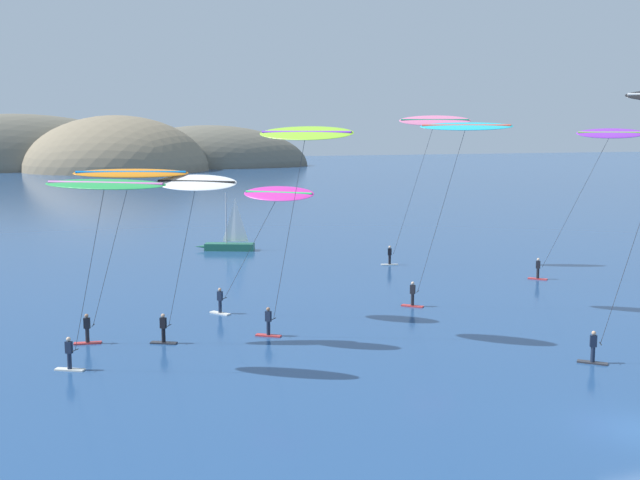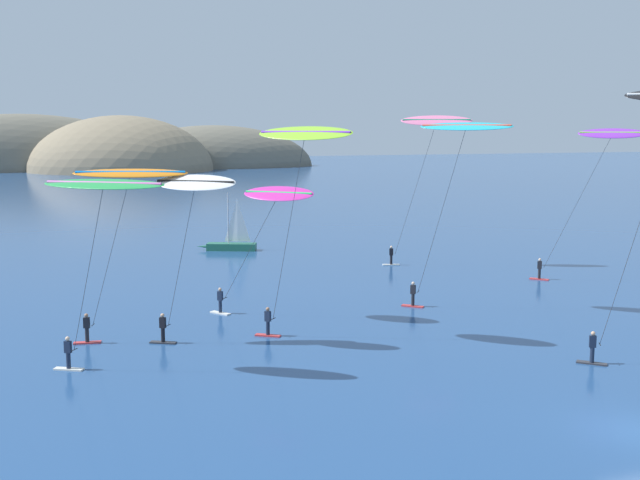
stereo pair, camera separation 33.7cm
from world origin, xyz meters
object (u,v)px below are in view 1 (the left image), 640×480
Objects in this scene: kitesurfer_magenta at (274,203)px; kitesurfer_pink at (432,130)px; sailboat_near at (226,244)px; kitesurfer_orange at (127,187)px; kitesurfer_purple at (604,146)px; kitesurfer_green at (102,196)px; kitesurfer_cyan at (461,140)px; kitesurfer_white at (193,196)px; kitesurfer_lime at (303,147)px.

kitesurfer_pink is at bearing 37.23° from kitesurfer_magenta.
sailboat_near is at bearing 81.90° from kitesurfer_magenta.
kitesurfer_purple is at bearing 8.26° from kitesurfer_orange.
kitesurfer_green is (-29.59, -22.09, -3.04)m from kitesurfer_pink.
sailboat_near is at bearing 104.37° from kitesurfer_cyan.
kitesurfer_white is 6.57m from kitesurfer_lime.
kitesurfer_cyan is 1.02× the size of kitesurfer_lime.
kitesurfer_magenta is (5.94, 4.52, -0.94)m from kitesurfer_white.
kitesurfer_cyan is at bearing 2.07° from kitesurfer_orange.
kitesurfer_purple is 28.31m from kitesurfer_lime.
kitesurfer_orange reaches higher than kitesurfer_green.
kitesurfer_green is at bearing -145.72° from kitesurfer_white.
kitesurfer_orange is (-9.18, -2.67, 1.41)m from kitesurfer_magenta.
kitesurfer_cyan reaches higher than kitesurfer_white.
kitesurfer_purple is 0.97× the size of kitesurfer_cyan.
kitesurfer_orange is (-13.31, -31.70, 8.14)m from sailboat_near.
kitesurfer_pink is (14.45, -14.92, 11.13)m from sailboat_near.
kitesurfer_cyan reaches higher than sailboat_near.
sailboat_near is 0.60× the size of kitesurfer_green.
kitesurfer_purple is 33.92m from kitesurfer_white.
kitesurfer_cyan is at bearing 8.28° from kitesurfer_white.
kitesurfer_orange is (-36.33, -5.27, -1.79)m from kitesurfer_purple.
kitesurfer_pink reaches higher than kitesurfer_orange.
kitesurfer_magenta reaches higher than sailboat_near.
sailboat_near is 40.80m from kitesurfer_green.
kitesurfer_purple reaches higher than kitesurfer_white.
kitesurfer_pink is 37.05m from kitesurfer_green.
sailboat_near is 23.56m from kitesurfer_pink.
kitesurfer_magenta is at bearing -174.52° from kitesurfer_purple.
kitesurfer_cyan is (-15.09, -4.51, 0.59)m from kitesurfer_purple.
kitesurfer_white reaches higher than kitesurfer_magenta.
kitesurfer_green is 1.01× the size of kitesurfer_white.
kitesurfer_cyan reaches higher than kitesurfer_purple.
kitesurfer_green is 6.15m from kitesurfer_white.
kitesurfer_pink is at bearing -45.91° from sailboat_near.
kitesurfer_green is at bearing -112.25° from sailboat_near.
kitesurfer_green is (-15.14, -37.01, 8.10)m from sailboat_near.
kitesurfer_green reaches higher than kitesurfer_magenta.
sailboat_near is at bearing 131.05° from kitesurfer_purple.
kitesurfer_cyan is (7.93, -30.93, 10.53)m from sailboat_near.
kitesurfer_white is at bearing 171.04° from kitesurfer_lime.
kitesurfer_orange is (-21.24, -0.77, -2.38)m from kitesurfer_cyan.
kitesurfer_green is at bearing -167.15° from kitesurfer_lime.
kitesurfer_lime is (5.96, -0.94, 2.61)m from kitesurfer_white.
sailboat_near is 35.33m from kitesurfer_orange.
kitesurfer_orange reaches higher than kitesurfer_magenta.
kitesurfer_orange is at bearing -148.84° from kitesurfer_pink.
kitesurfer_magenta is at bearing 16.19° from kitesurfer_orange.
kitesurfer_lime is (-27.13, -8.06, 0.35)m from kitesurfer_purple.
kitesurfer_green is at bearing -164.50° from kitesurfer_purple.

